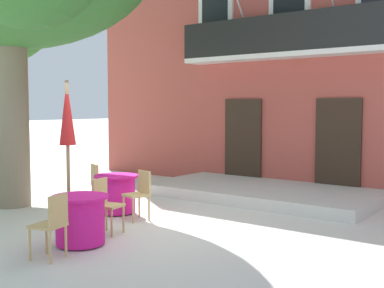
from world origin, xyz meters
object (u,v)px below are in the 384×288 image
Objects in this scene: cafe_chair_near_tree_1 at (105,202)px; cafe_umbrella at (68,132)px; cafe_chair_middle_1 at (140,191)px; cafe_table_near_tree at (80,220)px; cafe_chair_middle_0 at (100,182)px; cafe_chair_near_tree_0 at (52,222)px; cafe_table_middle at (116,194)px.

cafe_umbrella is at bearing -169.03° from cafe_chair_near_tree_1.
cafe_table_near_tree is at bearing -75.62° from cafe_chair_middle_1.
cafe_chair_middle_0 is at bearing 131.90° from cafe_table_near_tree.
cafe_chair_near_tree_0 is 1.00× the size of cafe_chair_middle_0.
cafe_umbrella reaches higher than cafe_table_near_tree.
cafe_chair_middle_0 and cafe_chair_middle_1 have the same top height.
cafe_chair_middle_1 is (-0.46, 1.81, 0.14)m from cafe_table_near_tree.
cafe_chair_middle_0 is at bearing 121.23° from cafe_umbrella.
cafe_chair_near_tree_0 is at bearing -52.54° from cafe_chair_middle_0.
cafe_chair_near_tree_1 is 1.11m from cafe_chair_middle_1.
cafe_table_near_tree is 0.34× the size of cafe_umbrella.
cafe_table_near_tree and cafe_table_middle have the same top height.
cafe_chair_near_tree_1 and cafe_chair_middle_1 have the same top height.
cafe_chair_near_tree_0 is 3.60m from cafe_chair_middle_0.
cafe_umbrella is (0.96, -1.58, 1.14)m from cafe_chair_middle_0.
cafe_table_near_tree is 0.77m from cafe_chair_near_tree_0.
cafe_chair_near_tree_1 is 1.00× the size of cafe_chair_middle_0.
cafe_umbrella reaches higher than cafe_chair_near_tree_1.
cafe_table_middle is 0.95× the size of cafe_chair_middle_1.
cafe_chair_near_tree_0 and cafe_chair_middle_0 have the same top height.
cafe_chair_near_tree_1 and cafe_chair_middle_0 have the same top height.
cafe_chair_near_tree_0 is at bearing -60.90° from cafe_table_middle.
cafe_chair_middle_0 is (-2.19, 2.86, 0.00)m from cafe_chair_near_tree_0.
cafe_table_near_tree is 0.95× the size of cafe_chair_middle_0.
cafe_table_near_tree is 0.95× the size of cafe_chair_middle_1.
cafe_chair_middle_1 is at bearing 106.05° from cafe_chair_near_tree_0.
cafe_table_middle is at bearing 119.10° from cafe_chair_near_tree_0.
cafe_chair_near_tree_0 is at bearing -73.95° from cafe_chair_middle_1.
cafe_table_middle is at bearing 99.80° from cafe_umbrella.
cafe_table_near_tree is at bearing -48.10° from cafe_chair_middle_0.
cafe_chair_near_tree_1 is at bearing -77.73° from cafe_chair_middle_1.
cafe_table_middle is at bearing 122.04° from cafe_table_near_tree.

